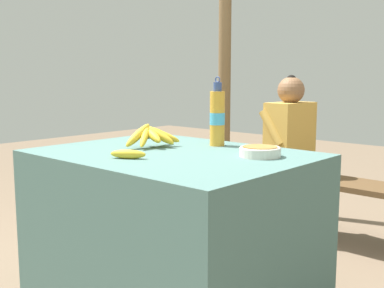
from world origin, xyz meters
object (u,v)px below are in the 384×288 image
object	(u,v)px
water_bottle	(217,117)
wooden_bench	(323,187)
loose_banana_front	(128,154)
support_post_near	(225,76)
banana_bunch_ripe	(153,135)
seated_vendor	(284,143)
serving_bowl	(260,151)

from	to	relation	value
water_bottle	wooden_bench	xyz separation A→B (m)	(0.04, 1.07, -0.53)
water_bottle	loose_banana_front	size ratio (longest dim) A/B	2.25
water_bottle	wooden_bench	distance (m)	1.19
loose_banana_front	support_post_near	size ratio (longest dim) A/B	0.07
loose_banana_front	support_post_near	xyz separation A→B (m)	(-0.95, 1.86, 0.32)
banana_bunch_ripe	support_post_near	world-z (taller)	support_post_near
seated_vendor	loose_banana_front	bearing A→B (deg)	102.16
serving_bowl	wooden_bench	bearing A→B (deg)	104.04
banana_bunch_ripe	water_bottle	distance (m)	0.33
serving_bowl	seated_vendor	distance (m)	1.31
serving_bowl	seated_vendor	world-z (taller)	seated_vendor
water_bottle	seated_vendor	xyz separation A→B (m)	(-0.25, 1.04, -0.26)
water_bottle	loose_banana_front	xyz separation A→B (m)	(-0.04, -0.54, -0.12)
serving_bowl	loose_banana_front	bearing A→B (deg)	-132.69
loose_banana_front	wooden_bench	distance (m)	1.66
banana_bunch_ripe	seated_vendor	world-z (taller)	seated_vendor
serving_bowl	wooden_bench	world-z (taller)	serving_bowl
loose_banana_front	wooden_bench	size ratio (longest dim) A/B	0.08
wooden_bench	loose_banana_front	bearing A→B (deg)	-93.01
seated_vendor	support_post_near	world-z (taller)	support_post_near
seated_vendor	wooden_bench	bearing A→B (deg)	-169.72
banana_bunch_ripe	serving_bowl	xyz separation A→B (m)	(0.54, 0.12, -0.04)
support_post_near	wooden_bench	bearing A→B (deg)	-13.46
seated_vendor	water_bottle	bearing A→B (deg)	108.05
water_bottle	seated_vendor	distance (m)	1.10
banana_bunch_ripe	loose_banana_front	distance (m)	0.34
seated_vendor	support_post_near	distance (m)	0.92
loose_banana_front	seated_vendor	bearing A→B (deg)	97.41
banana_bunch_ripe	serving_bowl	world-z (taller)	banana_bunch_ripe
serving_bowl	water_bottle	world-z (taller)	water_bottle
water_bottle	seated_vendor	world-z (taller)	seated_vendor
banana_bunch_ripe	serving_bowl	distance (m)	0.56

